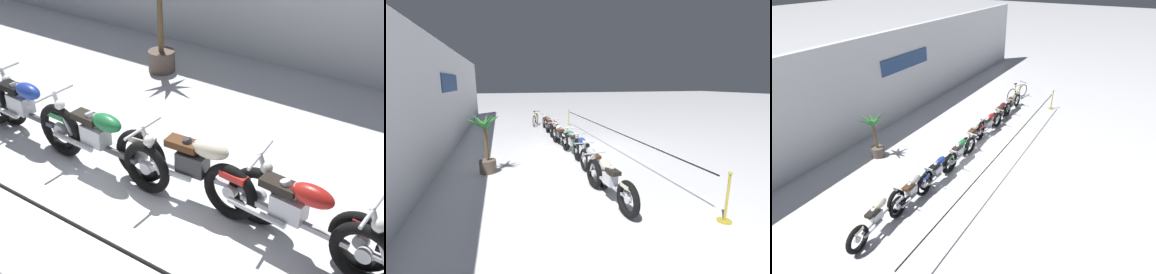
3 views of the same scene
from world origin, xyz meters
TOP-DOWN VIEW (x-y plane):
  - ground_plane at (0.00, 0.00)m, footprint 120.00×120.00m
  - back_wall at (0.01, 5.12)m, footprint 28.00×0.29m
  - motorcycle_cream_0 at (-4.74, 0.70)m, footprint 2.43×0.62m
  - motorcycle_silver_1 at (-3.33, 0.59)m, footprint 2.17×0.62m
  - motorcycle_blue_2 at (-2.08, 0.48)m, footprint 2.32×0.62m
  - motorcycle_green_3 at (-0.64, 0.48)m, footprint 2.30×0.62m
  - motorcycle_cream_4 at (0.76, 0.64)m, footprint 2.34×0.62m
  - motorcycle_red_5 at (2.02, 0.54)m, footprint 2.27×0.62m
  - motorcycle_maroon_6 at (3.45, 0.61)m, footprint 2.16×0.62m
  - motorcycle_cream_7 at (4.78, 0.61)m, footprint 2.19×0.62m
  - bicycle at (6.55, 0.96)m, footprint 1.67×0.65m
  - potted_palm_left_of_row at (-1.94, 3.51)m, footprint 1.08×1.08m
  - stanchion_far_left at (-1.57, -1.14)m, footprint 12.30×0.28m
  - stanchion_mid_left at (6.12, -1.14)m, footprint 0.28×0.28m

SIDE VIEW (x-z plane):
  - ground_plane at x=0.00m, z-range 0.00..0.00m
  - stanchion_mid_left at x=6.12m, z-range -0.17..0.88m
  - bicycle at x=6.55m, z-range -0.10..0.87m
  - motorcycle_cream_7 at x=4.78m, z-range 0.00..0.91m
  - motorcycle_green_3 at x=-0.64m, z-range -0.01..0.92m
  - motorcycle_maroon_6 at x=3.45m, z-range -0.01..0.92m
  - motorcycle_red_5 at x=2.02m, z-range -0.01..0.93m
  - motorcycle_cream_4 at x=0.76m, z-range -0.01..0.94m
  - motorcycle_silver_1 at x=-3.33m, z-range 0.00..0.93m
  - motorcycle_cream_0 at x=-4.74m, z-range -0.01..0.96m
  - motorcycle_blue_2 at x=-2.08m, z-range 0.00..0.96m
  - stanchion_far_left at x=-1.57m, z-range 0.23..1.28m
  - potted_palm_left_of_row at x=-1.94m, z-range -0.03..1.88m
  - back_wall at x=0.01m, z-range 0.00..4.20m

